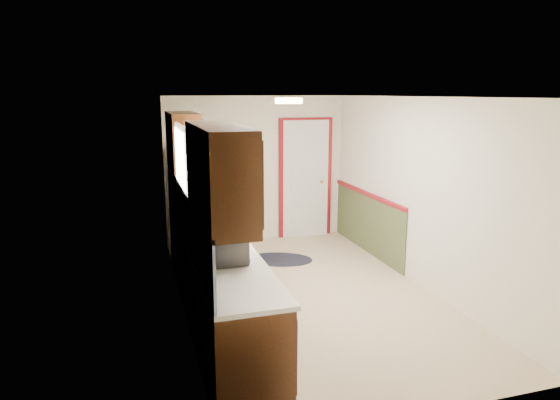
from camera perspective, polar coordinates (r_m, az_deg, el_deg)
room_shell at (r=5.94m, az=3.14°, el=0.05°), size 3.20×5.20×2.52m
kitchen_run at (r=5.48m, az=-8.16°, el=-5.34°), size 0.63×4.00×2.20m
back_wall_trim at (r=8.38m, az=4.40°, el=1.42°), size 1.12×2.30×2.08m
ceiling_fixture at (r=5.53m, az=1.01°, el=11.28°), size 0.30×0.30×0.06m
microwave at (r=4.60m, az=-6.24°, el=-4.78°), size 0.30×0.52×0.34m
refrigerator at (r=7.75m, az=-9.21°, el=-0.02°), size 0.69×0.70×1.66m
rug at (r=7.51m, az=-0.05°, el=-6.80°), size 1.15×0.96×0.01m
cooktop at (r=7.07m, az=-9.90°, el=-0.23°), size 0.48×0.57×0.02m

